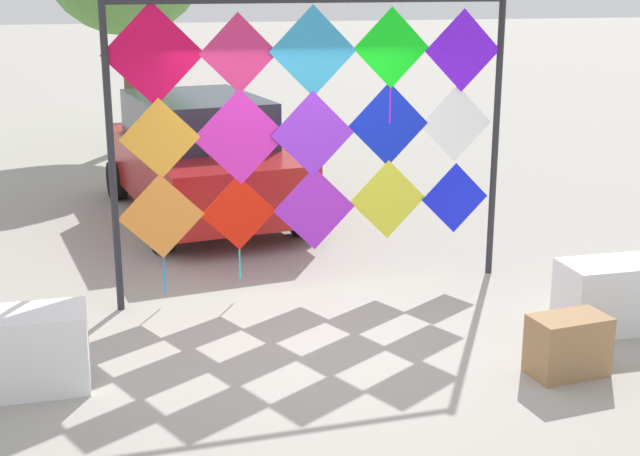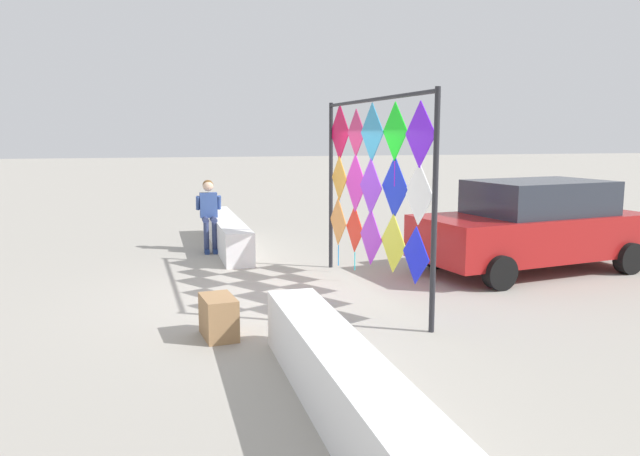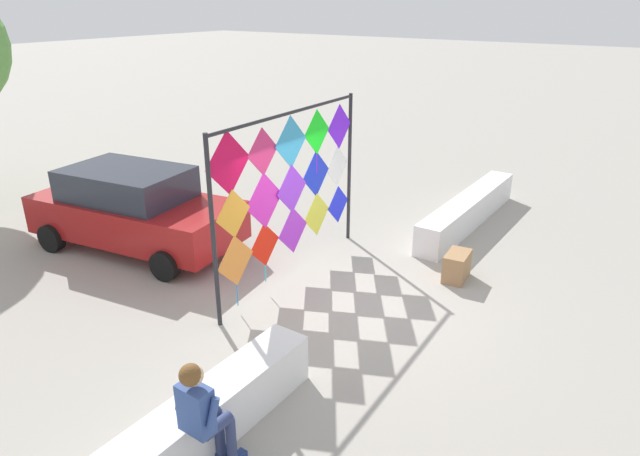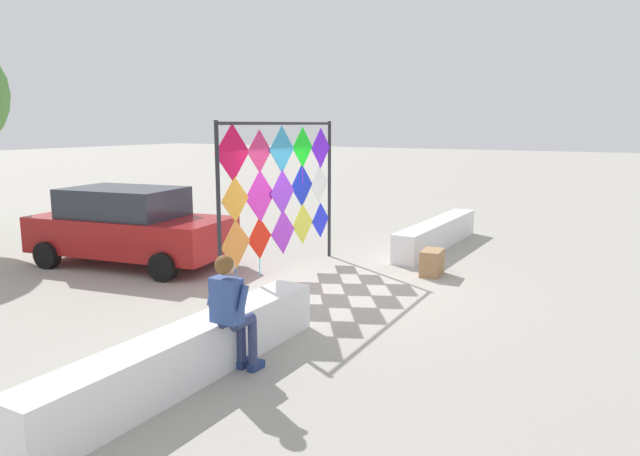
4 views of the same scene
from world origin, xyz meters
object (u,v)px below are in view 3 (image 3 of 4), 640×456
at_px(kite_display_rack, 291,181).
at_px(parked_car, 134,208).
at_px(cardboard_box_large, 457,266).
at_px(seated_vendor, 204,411).

relative_size(kite_display_rack, parked_car, 0.92).
distance_m(parked_car, cardboard_box_large, 6.29).
height_order(kite_display_rack, parked_car, kite_display_rack).
xyz_separation_m(seated_vendor, cardboard_box_large, (5.74, -0.41, -0.62)).
height_order(kite_display_rack, cardboard_box_large, kite_display_rack).
bearing_deg(parked_car, seated_vendor, -122.44).
relative_size(seated_vendor, parked_car, 0.34).
bearing_deg(cardboard_box_large, parked_car, 111.47).
xyz_separation_m(seated_vendor, parked_car, (3.45, 5.42, -0.05)).
xyz_separation_m(kite_display_rack, cardboard_box_large, (1.54, -2.49, -1.53)).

